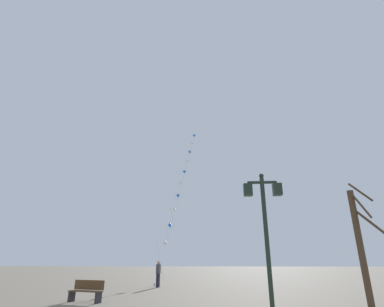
{
  "coord_description": "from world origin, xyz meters",
  "views": [
    {
      "loc": [
        0.97,
        -2.28,
        1.71
      ],
      "look_at": [
        -0.63,
        21.1,
        10.3
      ],
      "focal_mm": 27.43,
      "sensor_mm": 36.0,
      "label": 1
    }
  ],
  "objects_px": {
    "kite_flyer": "(158,273)",
    "park_bench": "(86,291)",
    "bare_tree": "(361,242)",
    "twin_lantern_lamp_post": "(265,214)",
    "kite_train": "(181,185)"
  },
  "relations": [
    {
      "from": "park_bench",
      "to": "kite_flyer",
      "type": "bearing_deg",
      "value": 94.19
    },
    {
      "from": "twin_lantern_lamp_post",
      "to": "bare_tree",
      "type": "bearing_deg",
      "value": 35.96
    },
    {
      "from": "kite_train",
      "to": "park_bench",
      "type": "relative_size",
      "value": 10.38
    },
    {
      "from": "twin_lantern_lamp_post",
      "to": "park_bench",
      "type": "relative_size",
      "value": 2.71
    },
    {
      "from": "bare_tree",
      "to": "park_bench",
      "type": "height_order",
      "value": "bare_tree"
    },
    {
      "from": "kite_flyer",
      "to": "park_bench",
      "type": "height_order",
      "value": "kite_flyer"
    },
    {
      "from": "twin_lantern_lamp_post",
      "to": "kite_train",
      "type": "xyz_separation_m",
      "value": [
        -4.84,
        19.49,
        5.96
      ]
    },
    {
      "from": "twin_lantern_lamp_post",
      "to": "kite_train",
      "type": "bearing_deg",
      "value": 103.95
    },
    {
      "from": "kite_flyer",
      "to": "park_bench",
      "type": "bearing_deg",
      "value": 173.14
    },
    {
      "from": "kite_train",
      "to": "bare_tree",
      "type": "distance_m",
      "value": 19.9
    },
    {
      "from": "twin_lantern_lamp_post",
      "to": "bare_tree",
      "type": "relative_size",
      "value": 0.92
    },
    {
      "from": "bare_tree",
      "to": "park_bench",
      "type": "relative_size",
      "value": 2.95
    },
    {
      "from": "bare_tree",
      "to": "park_bench",
      "type": "bearing_deg",
      "value": 174.89
    },
    {
      "from": "park_bench",
      "to": "bare_tree",
      "type": "bearing_deg",
      "value": 12.0
    },
    {
      "from": "kite_train",
      "to": "twin_lantern_lamp_post",
      "type": "bearing_deg",
      "value": -76.05
    }
  ]
}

